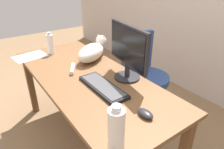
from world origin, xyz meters
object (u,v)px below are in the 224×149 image
Objects in this scene: monitor at (128,51)px; water_bottle at (116,131)px; office_chair at (143,84)px; keyboard at (103,87)px; spray_bottle at (50,44)px; cat at (92,51)px; computer_mouse at (145,114)px.

water_bottle is (0.53, -0.50, -0.10)m from monitor.
office_chair is 0.79m from keyboard.
office_chair is 1.03m from spray_bottle.
cat is at bearing -176.36° from monitor.
keyboard is at bearing -175.42° from computer_mouse.
office_chair is 1.28m from water_bottle.
cat reaches higher than keyboard.
monitor is at bearing 96.08° from keyboard.
monitor is at bearing -60.97° from office_chair.
monitor is 0.52m from computer_mouse.
water_bottle reaches higher than cat.
computer_mouse is at bearing -43.90° from office_chair.
computer_mouse reaches higher than keyboard.
office_chair is 4.17× the size of spray_bottle.
water_bottle is at bearing -24.87° from cat.
monitor reaches higher than office_chair.
water_bottle is at bearing -43.06° from monitor.
water_bottle reaches higher than computer_mouse.
monitor is at bearing 3.64° from cat.
water_bottle is 1.19× the size of spray_bottle.
monitor reaches higher than computer_mouse.
computer_mouse is (0.40, 0.03, 0.00)m from keyboard.
monitor reaches higher than spray_bottle.
monitor is 0.89× the size of cat.
keyboard is 1.69× the size of water_bottle.
office_chair is 8.25× the size of computer_mouse.
water_bottle is at bearing -50.26° from office_chair.
office_chair is at bearing 136.10° from computer_mouse.
computer_mouse is at bearing 110.33° from water_bottle.
monitor is 2.20× the size of spray_bottle.
office_chair is at bearing 50.11° from spray_bottle.
keyboard is 0.40m from computer_mouse.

